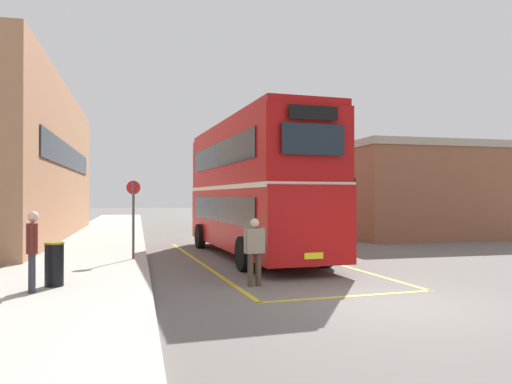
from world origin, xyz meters
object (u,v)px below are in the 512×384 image
object	(u,v)px
bus_stop_sign	(133,212)
pedestrian_boarding	(254,247)
double_decker_bus	(253,186)
litter_bin	(54,264)
pedestrian_waiting_near	(32,245)
single_deck_bus	(249,203)

from	to	relation	value
bus_stop_sign	pedestrian_boarding	bearing A→B (deg)	-59.30
pedestrian_boarding	double_decker_bus	bearing A→B (deg)	77.08
double_decker_bus	litter_bin	xyz separation A→B (m)	(-5.81, -5.31, -1.88)
pedestrian_boarding	pedestrian_waiting_near	xyz separation A→B (m)	(-4.86, -0.30, 0.19)
double_decker_bus	litter_bin	distance (m)	8.09
single_deck_bus	bus_stop_sign	bearing A→B (deg)	-113.39
pedestrian_boarding	litter_bin	world-z (taller)	pedestrian_boarding
single_deck_bus	bus_stop_sign	xyz separation A→B (m)	(-8.11, -18.76, 0.02)
pedestrian_boarding	bus_stop_sign	world-z (taller)	bus_stop_sign
pedestrian_waiting_near	litter_bin	bearing A→B (deg)	61.52
single_deck_bus	pedestrian_boarding	distance (m)	24.14
double_decker_bus	pedestrian_waiting_near	size ratio (longest dim) A/B	6.30
single_deck_bus	litter_bin	bearing A→B (deg)	-112.86
single_deck_bus	litter_bin	distance (m)	25.22
single_deck_bus	pedestrian_boarding	bearing A→B (deg)	-102.62
double_decker_bus	bus_stop_sign	distance (m)	4.31
pedestrian_boarding	pedestrian_waiting_near	bearing A→B (deg)	-176.48
single_deck_bus	bus_stop_sign	world-z (taller)	single_deck_bus
bus_stop_sign	double_decker_bus	bearing A→B (deg)	11.56
pedestrian_waiting_near	litter_bin	size ratio (longest dim) A/B	1.72
litter_bin	pedestrian_waiting_near	bearing A→B (deg)	-118.48
pedestrian_boarding	litter_bin	xyz separation A→B (m)	(-4.52, 0.32, -0.30)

